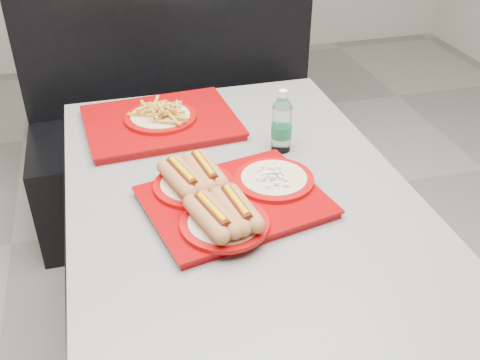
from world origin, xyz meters
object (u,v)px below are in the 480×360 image
object	(u,v)px
booth_bench	(180,127)
tray_far	(161,119)
diner_table	(244,247)
water_bottle	(282,125)
tray_near	(227,196)

from	to	relation	value
booth_bench	tray_far	bearing A→B (deg)	-103.26
tray_far	diner_table	bearing A→B (deg)	-71.71
booth_bench	water_bottle	distance (m)	0.99
tray_near	water_bottle	distance (m)	0.33
diner_table	tray_near	world-z (taller)	tray_near
tray_far	water_bottle	size ratio (longest dim) A/B	2.59
diner_table	tray_far	xyz separation A→B (m)	(-0.15, 0.46, 0.19)
booth_bench	water_bottle	world-z (taller)	booth_bench
diner_table	water_bottle	size ratio (longest dim) A/B	7.43
tray_near	tray_far	distance (m)	0.49
diner_table	tray_far	size ratio (longest dim) A/B	2.87
diner_table	water_bottle	bearing A→B (deg)	51.49
diner_table	water_bottle	xyz separation A→B (m)	(0.17, 0.22, 0.25)
booth_bench	tray_near	xyz separation A→B (m)	(-0.05, -1.12, 0.38)
booth_bench	tray_near	size ratio (longest dim) A/B	2.72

